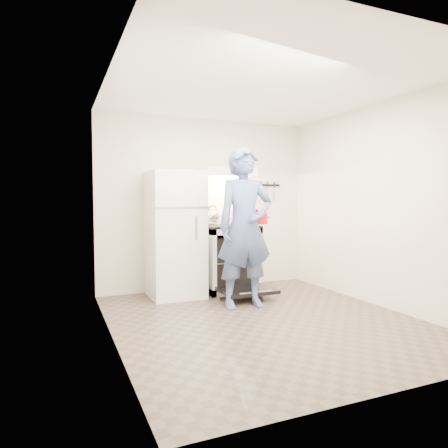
{
  "coord_description": "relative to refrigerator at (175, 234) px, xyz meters",
  "views": [
    {
      "loc": [
        -2.08,
        -3.77,
        1.31
      ],
      "look_at": [
        -0.05,
        1.0,
        1.0
      ],
      "focal_mm": 32.0,
      "sensor_mm": 36.0,
      "label": 1
    }
  ],
  "objects": [
    {
      "name": "floor",
      "position": [
        0.58,
        -1.45,
        -0.85
      ],
      "size": [
        3.6,
        3.6,
        0.0
      ],
      "primitive_type": "plane",
      "color": "#4F4137",
      "rests_on": "ground"
    },
    {
      "name": "back_wall",
      "position": [
        0.58,
        0.35,
        0.4
      ],
      "size": [
        3.2,
        0.02,
        2.5
      ],
      "primitive_type": "cube",
      "color": "beige",
      "rests_on": "ground"
    },
    {
      "name": "refrigerator",
      "position": [
        0.0,
        0.0,
        0.0
      ],
      "size": [
        0.7,
        0.7,
        1.7
      ],
      "primitive_type": "cube",
      "color": "white",
      "rests_on": "floor"
    },
    {
      "name": "stove_body",
      "position": [
        0.81,
        0.02,
        -0.39
      ],
      "size": [
        0.76,
        0.65,
        0.92
      ],
      "primitive_type": "cube",
      "color": "white",
      "rests_on": "floor"
    },
    {
      "name": "cooktop",
      "position": [
        0.81,
        0.02,
        0.09
      ],
      "size": [
        0.76,
        0.65,
        0.03
      ],
      "primitive_type": "cube",
      "color": "black",
      "rests_on": "stove_body"
    },
    {
      "name": "backsplash",
      "position": [
        0.81,
        0.31,
        0.2
      ],
      "size": [
        0.76,
        0.07,
        0.2
      ],
      "primitive_type": "cube",
      "color": "white",
      "rests_on": "cooktop"
    },
    {
      "name": "oven_door",
      "position": [
        0.81,
        -0.57,
        -0.72
      ],
      "size": [
        0.7,
        0.54,
        0.04
      ],
      "primitive_type": "cube",
      "color": "black",
      "rests_on": "floor"
    },
    {
      "name": "oven_rack",
      "position": [
        0.81,
        0.02,
        -0.41
      ],
      "size": [
        0.6,
        0.52,
        0.01
      ],
      "primitive_type": "cube",
      "color": "slate",
      "rests_on": "stove_body"
    },
    {
      "name": "range_hood",
      "position": [
        0.81,
        0.1,
        0.86
      ],
      "size": [
        0.76,
        0.5,
        0.12
      ],
      "primitive_type": "cube",
      "color": "white",
      "rests_on": "back_wall"
    },
    {
      "name": "knife_strip",
      "position": [
        1.63,
        0.33,
        0.7
      ],
      "size": [
        0.4,
        0.02,
        0.03
      ],
      "primitive_type": "cube",
      "color": "black",
      "rests_on": "back_wall"
    },
    {
      "name": "pizza_stone",
      "position": [
        0.89,
        -0.03,
        -0.4
      ],
      "size": [
        0.35,
        0.35,
        0.02
      ],
      "primitive_type": "cylinder",
      "color": "#88684B",
      "rests_on": "oven_rack"
    },
    {
      "name": "tea_kettle",
      "position": [
        0.6,
        0.14,
        0.24
      ],
      "size": [
        0.23,
        0.19,
        0.29
      ],
      "primitive_type": null,
      "color": "#B5B4B9",
      "rests_on": "cooktop"
    },
    {
      "name": "utensil_jar",
      "position": [
        1.04,
        -0.24,
        0.2
      ],
      "size": [
        0.11,
        0.11,
        0.13
      ],
      "primitive_type": "cylinder",
      "rotation": [
        0.0,
        0.0,
        0.21
      ],
      "color": "silver",
      "rests_on": "cooktop"
    },
    {
      "name": "person",
      "position": [
        0.63,
        -0.87,
        0.12
      ],
      "size": [
        0.73,
        0.49,
        1.95
      ],
      "primitive_type": "imported",
      "rotation": [
        0.0,
        0.0,
        -0.04
      ],
      "color": "navy",
      "rests_on": "floor"
    },
    {
      "name": "dutch_oven",
      "position": [
        0.91,
        -0.65,
        0.22
      ],
      "size": [
        0.34,
        0.27,
        0.23
      ],
      "primitive_type": null,
      "color": "red",
      "rests_on": "person"
    }
  ]
}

